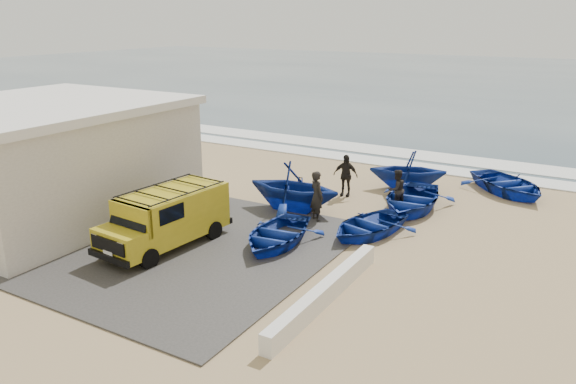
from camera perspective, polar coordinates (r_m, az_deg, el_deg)
The scene contains 17 objects.
ground at distance 20.05m, azimuth -5.17°, elevation -4.06°, with size 160.00×160.00×0.00m, color tan.
slab at distance 19.82m, azimuth -13.27°, elevation -4.66°, with size 12.00×10.00×0.05m, color #423F3C.
ocean at distance 72.34m, azimuth 21.84°, elevation 10.38°, with size 180.00×88.00×0.01m, color #385166.
surf_line at distance 30.15m, azimuth 8.13°, elevation 3.24°, with size 180.00×1.60×0.06m, color white.
surf_wash at distance 32.42m, azimuth 9.83°, elevation 4.14°, with size 180.00×2.20×0.04m, color white.
building at distance 23.22m, azimuth -23.61°, elevation 3.11°, with size 8.40×9.40×4.30m.
parapet at distance 15.23m, azimuth 3.83°, elevation -10.16°, with size 0.35×6.00×0.55m, color silver.
van at distance 18.85m, azimuth -12.15°, elevation -2.41°, with size 2.17×4.70×1.96m.
boat_near_left at distance 18.76m, azimuth -1.19°, elevation -4.30°, with size 2.60×3.64×0.75m, color #13329A.
boat_near_right at distance 19.79m, azimuth 8.14°, elevation -3.34°, with size 2.49×3.49×0.72m, color #13329A.
boat_mid_left at distance 21.84m, azimuth 0.55°, elevation 0.54°, with size 3.21×3.72×1.96m, color #13329A.
boat_mid_right at distance 22.64m, azimuth 12.40°, elevation -0.71°, with size 2.99×4.19×0.87m, color #13329A.
boat_far_left at distance 25.22m, azimuth 12.08°, elevation 2.21°, with size 2.85×3.31×1.74m, color #13329A.
boat_far_right at distance 25.95m, azimuth 21.44°, elevation 0.76°, with size 2.91×4.08×0.84m, color #13329A.
fisherman_front at distance 20.75m, azimuth 2.94°, elevation -0.44°, with size 0.70×0.46×1.93m, color black.
fisherman_middle at distance 22.49m, azimuth 10.97°, elevation 0.25°, with size 0.78×0.61×1.61m, color black.
fisherman_back at distance 23.84m, azimuth 5.86°, elevation 1.70°, with size 1.05×0.44×1.80m, color black.
Camera 1 is at (10.94, -15.13, 7.31)m, focal length 35.00 mm.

